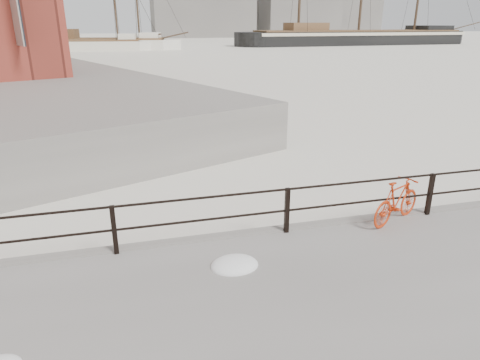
{
  "coord_description": "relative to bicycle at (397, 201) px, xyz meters",
  "views": [
    {
      "loc": [
        -6.57,
        -7.81,
        4.56
      ],
      "look_at": [
        -4.08,
        1.5,
        1.0
      ],
      "focal_mm": 32.0,
      "sensor_mm": 36.0,
      "label": 1
    }
  ],
  "objects": [
    {
      "name": "industrial_west",
      "position": [
        20.97,
        140.31,
        8.15
      ],
      "size": [
        32.0,
        18.0,
        18.0
      ],
      "primitive_type": "cube",
      "color": "gray",
      "rests_on": "ground"
    },
    {
      "name": "industrial_mid",
      "position": [
        55.97,
        145.31,
        11.15
      ],
      "size": [
        26.0,
        20.0,
        24.0
      ],
      "primitive_type": "cube",
      "color": "gray",
      "rests_on": "ground"
    },
    {
      "name": "schooner_mid",
      "position": [
        -8.93,
        76.3,
        -0.85
      ],
      "size": [
        32.11,
        18.53,
        21.59
      ],
      "primitive_type": null,
      "rotation": [
        0.0,
        0.0,
        -0.2
      ],
      "color": "silver",
      "rests_on": "ground"
    },
    {
      "name": "bicycle",
      "position": [
        0.0,
        0.0,
        0.0
      ],
      "size": [
        1.62,
        0.92,
        1.01
      ],
      "primitive_type": "imported",
      "rotation": [
        0.0,
        0.0,
        0.43
      ],
      "color": "red",
      "rests_on": "promenade"
    },
    {
      "name": "barque_black",
      "position": [
        44.37,
        80.34,
        -0.85
      ],
      "size": [
        63.08,
        22.58,
        35.14
      ],
      "primitive_type": null,
      "rotation": [
        0.0,
        0.0,
        0.03
      ],
      "color": "black",
      "rests_on": "ground"
    },
    {
      "name": "schooner_left",
      "position": [
        -11.78,
        73.75,
        -0.85
      ],
      "size": [
        26.95,
        14.48,
        19.48
      ],
      "primitive_type": null,
      "rotation": [
        0.0,
        0.0,
        -0.11
      ],
      "color": "beige",
      "rests_on": "ground"
    },
    {
      "name": "guardrail",
      "position": [
        0.97,
        0.16,
        -0.0
      ],
      "size": [
        28.0,
        0.1,
        1.0
      ],
      "primitive_type": null,
      "color": "black",
      "rests_on": "promenade"
    },
    {
      "name": "ground",
      "position": [
        0.97,
        0.31,
        -0.85
      ],
      "size": [
        400.0,
        400.0,
        0.0
      ],
      "primitive_type": "plane",
      "color": "white",
      "rests_on": "ground"
    },
    {
      "name": "industrial_east",
      "position": [
        78.97,
        150.31,
        6.15
      ],
      "size": [
        20.0,
        16.0,
        14.0
      ],
      "primitive_type": "cube",
      "color": "gray",
      "rests_on": "ground"
    }
  ]
}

